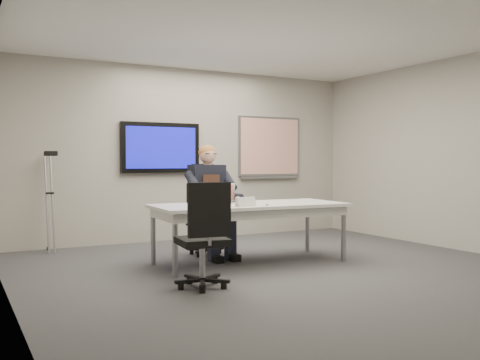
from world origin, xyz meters
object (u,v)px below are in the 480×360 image
conference_table (250,211)px  seated_person (213,212)px  office_chair_far (205,232)px  office_chair_near (204,255)px  laptop (224,198)px

conference_table → seated_person: size_ratio=1.65×
office_chair_far → office_chair_near: (-0.85, -1.81, 0.03)m
seated_person → conference_table: bearing=-67.3°
seated_person → laptop: (0.02, -0.29, 0.20)m
conference_table → laptop: bearing=130.6°
office_chair_far → office_chair_near: 2.00m
seated_person → office_chair_near: bearing=-118.6°
office_chair_near → seated_person: (0.85, 1.55, 0.27)m
seated_person → office_chair_far: bearing=90.0°
office_chair_far → seated_person: size_ratio=0.65×
office_chair_far → laptop: size_ratio=2.22×
conference_table → laptop: (-0.22, 0.28, 0.15)m
office_chair_near → laptop: bearing=-118.4°
laptop → office_chair_far: bearing=113.5°
office_chair_near → laptop: (0.87, 1.25, 0.47)m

